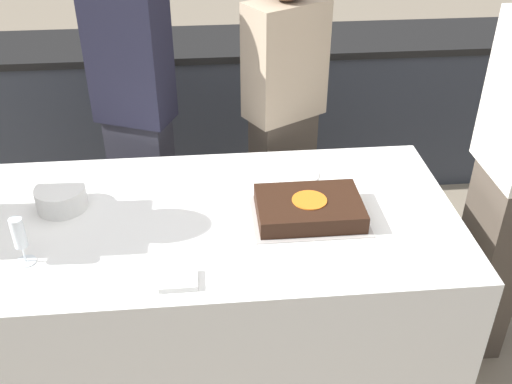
# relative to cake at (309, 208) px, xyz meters

# --- Properties ---
(ground_plane) EXTENTS (14.00, 14.00, 0.00)m
(ground_plane) POSITION_rel_cake_xyz_m (-0.40, 0.04, -0.79)
(ground_plane) COLOR gray
(back_counter) EXTENTS (4.40, 0.58, 0.92)m
(back_counter) POSITION_rel_cake_xyz_m (-0.40, 1.60, -0.33)
(back_counter) COLOR #333842
(back_counter) RESTS_ON ground_plane
(dining_table) EXTENTS (1.96, 0.97, 0.75)m
(dining_table) POSITION_rel_cake_xyz_m (-0.40, 0.04, -0.41)
(dining_table) COLOR white
(dining_table) RESTS_ON ground_plane
(cake) EXTENTS (0.44, 0.32, 0.08)m
(cake) POSITION_rel_cake_xyz_m (0.00, 0.00, 0.00)
(cake) COLOR #B7B2AD
(cake) RESTS_ON dining_table
(plate_stack) EXTENTS (0.19, 0.19, 0.09)m
(plate_stack) POSITION_rel_cake_xyz_m (-0.95, 0.15, 0.01)
(plate_stack) COLOR white
(plate_stack) RESTS_ON dining_table
(wine_glass) EXTENTS (0.07, 0.07, 0.18)m
(wine_glass) POSITION_rel_cake_xyz_m (-1.02, -0.18, 0.08)
(wine_glass) COLOR white
(wine_glass) RESTS_ON dining_table
(side_plate_near_cake) EXTENTS (0.21, 0.21, 0.00)m
(side_plate_near_cake) POSITION_rel_cake_xyz_m (-0.01, 0.31, -0.03)
(side_plate_near_cake) COLOR white
(side_plate_near_cake) RESTS_ON dining_table
(utensil_pile) EXTENTS (0.13, 0.10, 0.02)m
(utensil_pile) POSITION_rel_cake_xyz_m (-0.49, -0.34, -0.03)
(utensil_pile) COLOR white
(utensil_pile) RESTS_ON dining_table
(person_cutting_cake) EXTENTS (0.41, 0.35, 1.58)m
(person_cutting_cake) POSITION_rel_cake_xyz_m (0.00, 0.74, 0.04)
(person_cutting_cake) COLOR #4C4238
(person_cutting_cake) RESTS_ON ground_plane
(person_seated_right) EXTENTS (0.20, 0.36, 1.69)m
(person_seated_right) POSITION_rel_cake_xyz_m (0.80, 0.04, 0.09)
(person_seated_right) COLOR #4C4238
(person_seated_right) RESTS_ON ground_plane
(person_standing_back) EXTENTS (0.39, 0.32, 1.68)m
(person_standing_back) POSITION_rel_cake_xyz_m (-0.70, 0.74, 0.11)
(person_standing_back) COLOR #282833
(person_standing_back) RESTS_ON ground_plane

